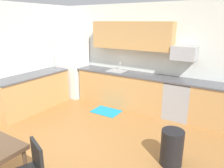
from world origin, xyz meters
name	(u,v)px	position (x,y,z in m)	size (l,w,h in m)	color
ground_plane	(83,150)	(0.00, 0.00, 0.00)	(12.00, 12.00, 0.00)	#9E6B38
wall_back	(145,56)	(0.00, 2.65, 1.35)	(5.80, 0.10, 2.70)	silver
cabinet_run_back	(122,89)	(-0.49, 2.30, 0.45)	(2.52, 0.60, 0.90)	tan
cabinet_run_back_right	(216,107)	(1.88, 2.30, 0.45)	(1.03, 0.60, 0.90)	tan
cabinet_run_left	(34,93)	(-2.30, 0.80, 0.45)	(0.60, 2.00, 0.90)	tan
countertop_back	(139,75)	(0.00, 2.30, 0.92)	(4.80, 0.64, 0.04)	#4C4C51
countertop_left	(32,75)	(-2.30, 0.80, 0.92)	(0.64, 2.00, 0.04)	#4C4C51
upper_cabinets_back	(131,35)	(-0.30, 2.43, 1.90)	(2.20, 0.34, 0.70)	tan
refrigerator	(73,66)	(-2.18, 2.22, 0.94)	(0.76, 0.70, 1.88)	white
oven_range	(179,99)	(1.07, 2.30, 0.46)	(0.60, 0.60, 0.91)	#999BA0
microwave	(184,53)	(1.07, 2.40, 1.55)	(0.54, 0.36, 0.32)	#9EA0A5
sink_basin	(117,73)	(-0.66, 2.30, 0.88)	(0.48, 0.40, 0.14)	#A5A8AD
sink_faucet	(120,66)	(-0.66, 2.48, 1.04)	(0.02, 0.02, 0.24)	#B2B5BA
trash_bin	(172,148)	(1.48, 0.45, 0.30)	(0.36, 0.36, 0.60)	black
floor_mat	(106,111)	(-0.58, 1.65, 0.01)	(0.70, 0.50, 0.01)	#198CBF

